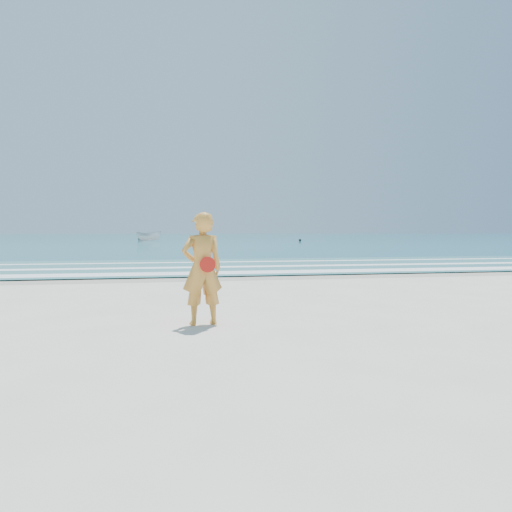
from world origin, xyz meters
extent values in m
plane|color=silver|center=(0.00, 0.00, 0.00)|extent=(400.00, 400.00, 0.00)
cube|color=#B2A893|center=(0.00, 9.00, 0.00)|extent=(400.00, 2.40, 0.00)
cube|color=#19727F|center=(0.00, 105.00, 0.02)|extent=(400.00, 190.00, 0.04)
cube|color=#59B7AD|center=(0.00, 14.00, 0.04)|extent=(400.00, 10.00, 0.01)
cube|color=white|center=(0.00, 10.30, 0.05)|extent=(400.00, 1.40, 0.01)
cube|color=white|center=(0.00, 13.20, 0.05)|extent=(400.00, 0.90, 0.01)
cube|color=white|center=(0.00, 16.50, 0.05)|extent=(400.00, 0.60, 0.01)
imported|color=silver|center=(-3.35, 63.75, 0.78)|extent=(4.11, 2.86, 1.49)
sphere|color=black|center=(17.25, 58.59, 0.22)|extent=(0.36, 0.36, 0.36)
imported|color=orange|center=(-1.22, 0.53, 0.97)|extent=(0.77, 0.56, 1.95)
cylinder|color=red|center=(-1.14, 0.35, 1.06)|extent=(0.27, 0.08, 0.27)
camera|label=1|loc=(-1.94, -8.09, 1.65)|focal=35.00mm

